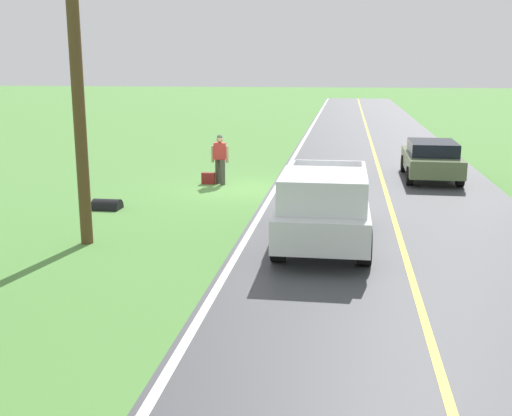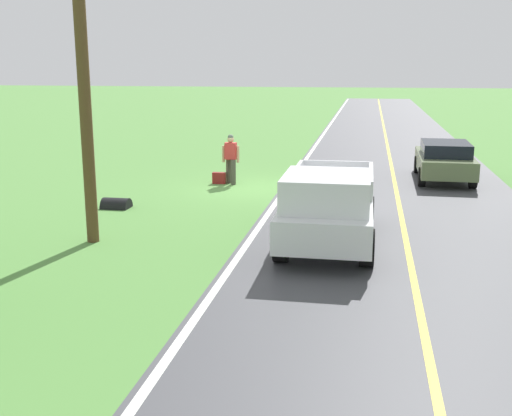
{
  "view_description": "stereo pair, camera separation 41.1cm",
  "coord_description": "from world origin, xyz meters",
  "px_view_note": "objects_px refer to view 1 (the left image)",
  "views": [
    {
      "loc": [
        -3.51,
        20.62,
        4.1
      ],
      "look_at": [
        -1.9,
        9.44,
        1.51
      ],
      "focal_mm": 43.72,
      "sensor_mm": 36.0,
      "label": 1
    },
    {
      "loc": [
        -3.92,
        20.55,
        4.1
      ],
      "look_at": [
        -1.9,
        9.44,
        1.51
      ],
      "focal_mm": 43.72,
      "sensor_mm": 36.0,
      "label": 2
    }
  ],
  "objects_px": {
    "hitchhiker_walking": "(220,156)",
    "pickup_truck_passing": "(324,204)",
    "suitcase_carried": "(208,178)",
    "utility_pole_roadside": "(77,80)",
    "sedan_near_oncoming": "(431,159)"
  },
  "relations": [
    {
      "from": "pickup_truck_passing",
      "to": "hitchhiker_walking",
      "type": "bearing_deg",
      "value": -61.43
    },
    {
      "from": "sedan_near_oncoming",
      "to": "pickup_truck_passing",
      "type": "bearing_deg",
      "value": 68.71
    },
    {
      "from": "suitcase_carried",
      "to": "pickup_truck_passing",
      "type": "distance_m",
      "value": 8.31
    },
    {
      "from": "sedan_near_oncoming",
      "to": "hitchhiker_walking",
      "type": "bearing_deg",
      "value": 15.28
    },
    {
      "from": "hitchhiker_walking",
      "to": "sedan_near_oncoming",
      "type": "xyz_separation_m",
      "value": [
        -7.47,
        -2.04,
        -0.23
      ]
    },
    {
      "from": "sedan_near_oncoming",
      "to": "utility_pole_roadside",
      "type": "relative_size",
      "value": 0.58
    },
    {
      "from": "pickup_truck_passing",
      "to": "utility_pole_roadside",
      "type": "relative_size",
      "value": 0.71
    },
    {
      "from": "pickup_truck_passing",
      "to": "suitcase_carried",
      "type": "bearing_deg",
      "value": -58.6
    },
    {
      "from": "pickup_truck_passing",
      "to": "sedan_near_oncoming",
      "type": "height_order",
      "value": "pickup_truck_passing"
    },
    {
      "from": "suitcase_carried",
      "to": "sedan_near_oncoming",
      "type": "bearing_deg",
      "value": 104.59
    },
    {
      "from": "hitchhiker_walking",
      "to": "sedan_near_oncoming",
      "type": "height_order",
      "value": "hitchhiker_walking"
    },
    {
      "from": "suitcase_carried",
      "to": "utility_pole_roadside",
      "type": "distance_m",
      "value": 8.63
    },
    {
      "from": "pickup_truck_passing",
      "to": "sedan_near_oncoming",
      "type": "distance_m",
      "value": 9.87
    },
    {
      "from": "hitchhiker_walking",
      "to": "pickup_truck_passing",
      "type": "height_order",
      "value": "pickup_truck_passing"
    },
    {
      "from": "suitcase_carried",
      "to": "utility_pole_roadside",
      "type": "xyz_separation_m",
      "value": [
        1.21,
        7.75,
        3.59
      ]
    }
  ]
}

